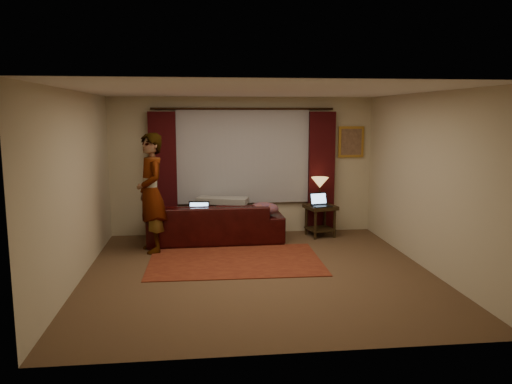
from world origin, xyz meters
TOP-DOWN VIEW (x-y plane):
  - floor at (0.00, 0.00)m, footprint 5.00×5.00m
  - ceiling at (0.00, 0.00)m, footprint 5.00×5.00m
  - wall_back at (0.00, 2.50)m, footprint 5.00×0.02m
  - wall_front at (0.00, -2.50)m, footprint 5.00×0.02m
  - wall_left at (-2.50, 0.00)m, footprint 0.02×5.00m
  - wall_right at (2.50, 0.00)m, footprint 0.02×5.00m
  - sheer_curtain at (0.00, 2.44)m, footprint 2.50×0.05m
  - drape_left at (-1.50, 2.39)m, footprint 0.50×0.14m
  - drape_right at (1.50, 2.39)m, footprint 0.50×0.14m
  - curtain_rod at (0.00, 2.39)m, footprint 0.04×0.04m
  - picture_frame at (2.10, 2.47)m, footprint 0.50×0.04m
  - sofa at (-0.56, 1.88)m, footprint 2.42×1.09m
  - throw_blanket at (-0.42, 2.08)m, footprint 0.99×0.62m
  - clothing_pile at (0.30, 1.74)m, footprint 0.58×0.47m
  - laptop_sofa at (-0.86, 1.66)m, footprint 0.41×0.44m
  - area_rug at (-0.30, 0.61)m, footprint 2.71×1.83m
  - end_table at (1.41, 2.04)m, footprint 0.62×0.62m
  - tiffany_lamp at (1.41, 2.11)m, footprint 0.44×0.44m
  - laptop_table at (1.40, 1.90)m, footprint 0.42×0.44m
  - person at (-1.63, 1.35)m, footprint 0.75×0.75m

SIDE VIEW (x-z plane):
  - floor at x=0.00m, z-range -0.01..0.00m
  - area_rug at x=-0.30m, z-range 0.00..0.01m
  - end_table at x=1.41m, z-range 0.00..0.59m
  - sofa at x=-0.56m, z-range 0.00..0.97m
  - clothing_pile at x=0.30m, z-range 0.48..0.71m
  - laptop_sofa at x=-0.86m, z-range 0.48..0.75m
  - laptop_table at x=1.40m, z-range 0.59..0.84m
  - tiffany_lamp at x=1.41m, z-range 0.59..1.11m
  - throw_blanket at x=-0.42m, z-range 0.92..1.03m
  - person at x=-1.63m, z-range 0.00..1.98m
  - drape_left at x=-1.50m, z-range 0.03..2.33m
  - drape_right at x=1.50m, z-range 0.03..2.33m
  - wall_back at x=0.00m, z-range 0.00..2.60m
  - wall_front at x=0.00m, z-range 0.00..2.60m
  - wall_left at x=-2.50m, z-range 0.00..2.60m
  - wall_right at x=2.50m, z-range 0.00..2.60m
  - sheer_curtain at x=0.00m, z-range 0.60..2.40m
  - picture_frame at x=2.10m, z-range 1.45..2.05m
  - curtain_rod at x=0.00m, z-range 0.68..4.08m
  - ceiling at x=0.00m, z-range 2.59..2.61m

